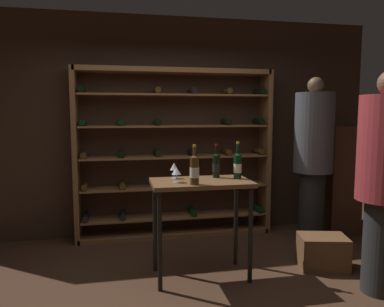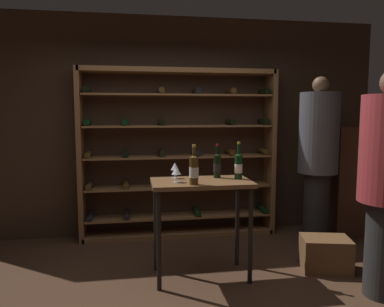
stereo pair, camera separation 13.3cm
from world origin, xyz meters
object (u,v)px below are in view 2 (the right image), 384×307
object	(u,v)px
wine_bottle_amber_reserve	(217,165)
wine_glass_stemmed_left	(176,171)
tasting_table	(201,195)
display_cabinet	(347,181)
wine_bottle_gold_foil	(238,166)
wine_glass_stemmed_center	(175,167)
person_guest_khaki	(318,153)
wine_rack	(179,154)
wine_bottle_red_label	(194,170)
wine_crate	(325,254)

from	to	relation	value
wine_bottle_amber_reserve	wine_glass_stemmed_left	bearing A→B (deg)	-157.05
tasting_table	wine_glass_stemmed_left	xyz separation A→B (m)	(-0.25, -0.05, 0.25)
display_cabinet	wine_bottle_gold_foil	size ratio (longest dim) A/B	3.91
tasting_table	wine_bottle_gold_foil	world-z (taller)	wine_bottle_gold_foil
wine_glass_stemmed_center	person_guest_khaki	bearing A→B (deg)	15.85
wine_rack	display_cabinet	distance (m)	2.25
wine_bottle_red_label	wine_rack	bearing A→B (deg)	88.42
wine_bottle_gold_foil	tasting_table	bearing A→B (deg)	-175.11
display_cabinet	wine_bottle_red_label	world-z (taller)	display_cabinet
person_guest_khaki	wine_rack	bearing A→B (deg)	-86.91
wine_glass_stemmed_left	wine_rack	bearing A→B (deg)	81.98
tasting_table	wine_bottle_red_label	bearing A→B (deg)	-119.57
wine_rack	tasting_table	xyz separation A→B (m)	(0.06, -1.27, -0.26)
person_guest_khaki	wine_glass_stemmed_center	size ratio (longest dim) A/B	12.97
wine_rack	display_cabinet	world-z (taller)	wine_rack
wine_bottle_amber_reserve	wine_bottle_gold_foil	distance (m)	0.22
tasting_table	display_cabinet	distance (m)	2.35
wine_glass_stemmed_left	wine_bottle_amber_reserve	bearing A→B (deg)	22.95
tasting_table	wine_glass_stemmed_center	size ratio (longest dim) A/B	6.13
display_cabinet	wine_glass_stemmed_left	bearing A→B (deg)	-157.18
person_guest_khaki	wine_glass_stemmed_left	bearing A→B (deg)	-45.15
tasting_table	wine_glass_stemmed_left	size ratio (longest dim) A/B	6.73
wine_bottle_amber_reserve	wine_glass_stemmed_center	world-z (taller)	wine_bottle_amber_reserve
wine_bottle_gold_foil	wine_glass_stemmed_left	xyz separation A→B (m)	(-0.63, -0.08, -0.03)
wine_rack	wine_glass_stemmed_center	size ratio (longest dim) A/B	16.08
tasting_table	wine_glass_stemmed_left	world-z (taller)	wine_glass_stemmed_left
tasting_table	wine_bottle_gold_foil	size ratio (longest dim) A/B	2.61
wine_bottle_amber_reserve	wine_glass_stemmed_left	world-z (taller)	wine_bottle_amber_reserve
tasting_table	wine_crate	bearing A→B (deg)	-2.26
wine_rack	wine_crate	distance (m)	2.11
person_guest_khaki	wine_bottle_gold_foil	world-z (taller)	person_guest_khaki
wine_rack	wine_bottle_amber_reserve	xyz separation A→B (m)	(0.25, -1.13, 0.01)
wine_rack	wine_bottle_red_label	distance (m)	1.46
wine_rack	tasting_table	size ratio (longest dim) A/B	2.62
wine_rack	person_guest_khaki	size ratio (longest dim) A/B	1.24
wine_bottle_gold_foil	wine_bottle_red_label	bearing A→B (deg)	-156.02
wine_bottle_red_label	wine_bottle_gold_foil	xyz separation A→B (m)	(0.48, 0.21, -0.01)
wine_bottle_amber_reserve	person_guest_khaki	bearing A→B (deg)	21.45
wine_rack	wine_glass_stemmed_center	world-z (taller)	wine_rack
display_cabinet	wine_bottle_amber_reserve	size ratio (longest dim) A/B	4.23
wine_bottle_gold_foil	wine_bottle_amber_reserve	bearing A→B (deg)	150.76
tasting_table	display_cabinet	world-z (taller)	display_cabinet
wine_crate	wine_glass_stemmed_center	xyz separation A→B (m)	(-1.54, 0.22, 0.91)
wine_bottle_amber_reserve	wine_bottle_red_label	world-z (taller)	wine_bottle_red_label
display_cabinet	wine_glass_stemmed_center	distance (m)	2.53
wine_rack	wine_bottle_red_label	size ratio (longest dim) A/B	6.93
display_cabinet	wine_glass_stemmed_center	world-z (taller)	display_cabinet
wine_bottle_red_label	wine_glass_stemmed_left	distance (m)	0.20
tasting_table	wine_bottle_red_label	distance (m)	0.35
wine_glass_stemmed_left	wine_crate	bearing A→B (deg)	-0.20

